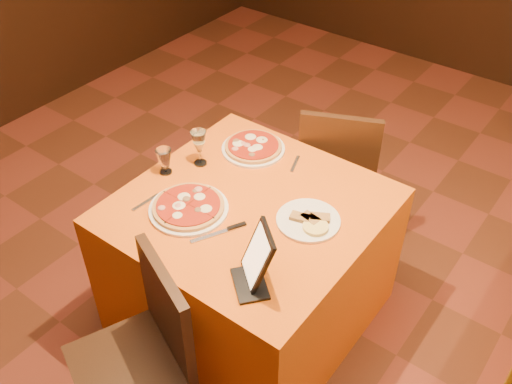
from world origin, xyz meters
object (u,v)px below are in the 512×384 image
Objects in this scene: main_table at (250,262)px; wine_glass at (199,148)px; chair_main_near at (128,366)px; pizza_near at (189,208)px; chair_main_far at (338,167)px; pizza_far at (253,148)px; tablet at (258,256)px; water_glass at (165,161)px.

wine_glass is at bearing 165.52° from main_table.
pizza_near is (-0.19, 0.60, 0.31)m from chair_main_near.
wine_glass reaches higher than chair_main_far.
main_table is at bearing 113.19° from chair_main_near.
wine_glass is (-0.38, 0.10, 0.47)m from main_table.
pizza_far is 0.86m from tablet.
tablet is (0.29, 0.47, 0.41)m from chair_main_near.
wine_glass is (-0.19, 0.29, 0.08)m from pizza_near.
tablet is at bearing 81.66° from chair_main_near.
main_table is 3.10× the size of pizza_near.
main_table is 1.21× the size of chair_main_near.
main_table is 0.83m from chair_main_far.
water_glass is (-0.23, -0.40, 0.05)m from pizza_far.
chair_main_far is at bearing 62.63° from wine_glass.
chair_main_far reaches higher than pizza_near.
tablet is (0.48, -0.13, 0.10)m from pizza_near.
chair_main_near is at bearing 65.83° from chair_main_far.
pizza_near is at bearing -134.71° from main_table.
chair_main_near is 1.00× the size of chair_main_far.
pizza_near is at bearing 130.90° from chair_main_near.
main_table is at bearing -14.48° from wine_glass.
chair_main_far is 3.73× the size of tablet.
pizza_near is 0.36m from wine_glass.
chair_main_near and chair_main_far have the same top height.
pizza_far is at bearing 95.17° from pizza_near.
water_glass is at bearing 38.06° from chair_main_far.
chair_main_far is (0.00, 1.63, 0.00)m from chair_main_near.
tablet is (0.67, -0.42, 0.03)m from wine_glass.
pizza_near is 0.51m from tablet.
pizza_near is 0.54m from pizza_far.
chair_main_far is (0.00, 0.83, 0.08)m from main_table.
tablet reaches higher than main_table.
chair_main_far is 2.84× the size of pizza_far.
main_table is 3.43× the size of pizza_far.
chair_main_near is 0.95m from water_glass.
pizza_far reaches higher than main_table.
chair_main_near reaches higher than water_glass.
water_glass is (-0.09, -0.15, -0.03)m from wine_glass.
water_glass reaches higher than main_table.
main_table is at bearing 65.83° from chair_main_far.
wine_glass is at bearing -172.65° from tablet.
chair_main_near is 7.00× the size of water_glass.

